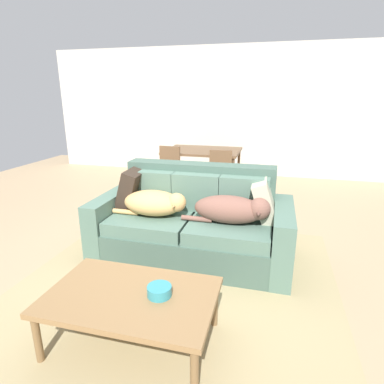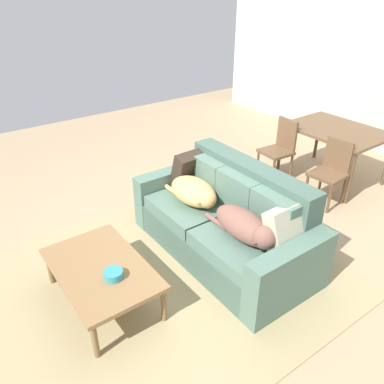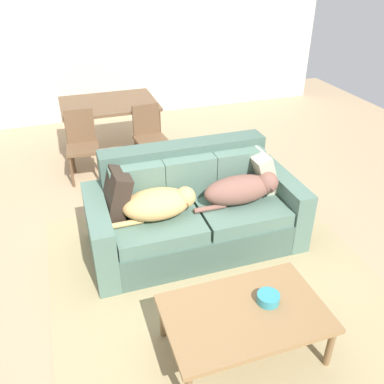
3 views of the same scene
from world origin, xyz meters
name	(u,v)px [view 3 (image 3 of 3)]	position (x,y,z in m)	size (l,w,h in m)	color
ground_plane	(167,249)	(0.00, 0.00, 0.00)	(10.00, 10.00, 0.00)	tan
back_partition	(99,38)	(0.00, 4.00, 1.35)	(8.00, 0.12, 2.70)	beige
area_rug	(224,296)	(0.29, -0.79, 0.01)	(2.89, 3.33, 0.01)	tan
couch	(193,211)	(0.29, 0.06, 0.36)	(2.06, 0.99, 0.96)	#415A4E
dog_on_left_cushion	(160,203)	(-0.08, -0.09, 0.62)	(0.79, 0.39, 0.26)	tan
dog_on_right_cushion	(243,189)	(0.74, -0.11, 0.62)	(0.87, 0.34, 0.28)	brown
throw_pillow_by_left_arm	(115,192)	(-0.44, 0.12, 0.68)	(0.16, 0.44, 0.44)	#31261D
throw_pillow_by_right_arm	(260,170)	(1.03, 0.11, 0.67)	(0.15, 0.42, 0.42)	#B3AF93
coffee_table	(245,315)	(0.21, -1.33, 0.36)	(1.15, 0.73, 0.40)	olive
bowl_on_coffee_table	(268,298)	(0.40, -1.30, 0.44)	(0.17, 0.17, 0.07)	teal
dining_table	(109,107)	(-0.14, 2.45, 0.70)	(1.30, 0.98, 0.76)	brown
dining_chair_near_left	(82,142)	(-0.60, 1.83, 0.49)	(0.43, 0.43, 0.89)	brown
dining_chair_near_right	(149,134)	(0.28, 1.83, 0.48)	(0.43, 0.43, 0.86)	brown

